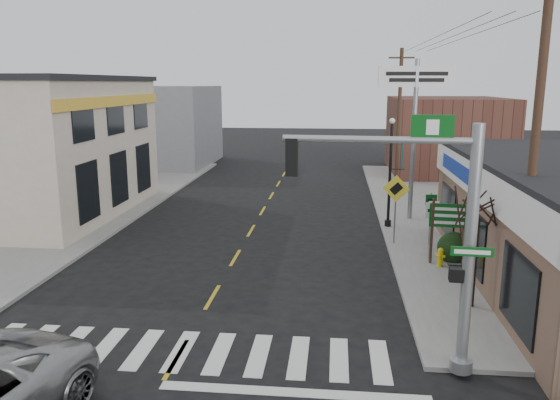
# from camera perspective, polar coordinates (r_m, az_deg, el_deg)

# --- Properties ---
(ground) EXTENTS (140.00, 140.00, 0.00)m
(ground) POSITION_cam_1_polar(r_m,az_deg,el_deg) (14.26, -10.77, -16.00)
(ground) COLOR black
(ground) RESTS_ON ground
(sidewalk_right) EXTENTS (6.00, 38.00, 0.13)m
(sidewalk_right) POSITION_cam_1_polar(r_m,az_deg,el_deg) (26.38, 17.03, -2.90)
(sidewalk_right) COLOR slate
(sidewalk_right) RESTS_ON ground
(sidewalk_left) EXTENTS (6.00, 38.00, 0.13)m
(sidewalk_left) POSITION_cam_1_polar(r_m,az_deg,el_deg) (28.86, -20.68, -1.88)
(sidewalk_left) COLOR slate
(sidewalk_left) RESTS_ON ground
(center_line) EXTENTS (0.12, 56.00, 0.01)m
(center_line) POSITION_cam_1_polar(r_m,az_deg,el_deg) (21.43, -4.70, -6.02)
(center_line) COLOR gold
(center_line) RESTS_ON ground
(crosswalk) EXTENTS (11.00, 2.20, 0.01)m
(crosswalk) POSITION_cam_1_polar(r_m,az_deg,el_deg) (14.59, -10.32, -15.26)
(crosswalk) COLOR silver
(crosswalk) RESTS_ON ground
(left_building) EXTENTS (12.00, 12.00, 6.80)m
(left_building) POSITION_cam_1_polar(r_m,az_deg,el_deg) (31.14, -26.95, 4.80)
(left_building) COLOR #B7AB99
(left_building) RESTS_ON ground
(bldg_distant_right) EXTENTS (8.00, 10.00, 5.60)m
(bldg_distant_right) POSITION_cam_1_polar(r_m,az_deg,el_deg) (42.97, 16.93, 6.46)
(bldg_distant_right) COLOR #522F25
(bldg_distant_right) RESTS_ON ground
(bldg_distant_left) EXTENTS (9.00, 10.00, 6.40)m
(bldg_distant_left) POSITION_cam_1_polar(r_m,az_deg,el_deg) (46.56, -12.82, 7.58)
(bldg_distant_left) COLOR slate
(bldg_distant_left) RESTS_ON ground
(traffic_signal_pole) EXTENTS (4.64, 0.37, 5.88)m
(traffic_signal_pole) POSITION_cam_1_polar(r_m,az_deg,el_deg) (12.51, 16.28, -2.40)
(traffic_signal_pole) COLOR #919598
(traffic_signal_pole) RESTS_ON sidewalk_right
(guide_sign) EXTENTS (1.40, 0.13, 2.45)m
(guide_sign) POSITION_cam_1_polar(r_m,az_deg,el_deg) (20.77, 17.22, -2.17)
(guide_sign) COLOR #412B1E
(guide_sign) RESTS_ON sidewalk_right
(fire_hydrant) EXTENTS (0.22, 0.22, 0.70)m
(fire_hydrant) POSITION_cam_1_polar(r_m,az_deg,el_deg) (20.73, 16.41, -5.66)
(fire_hydrant) COLOR gold
(fire_hydrant) RESTS_ON sidewalk_right
(ped_crossing_sign) EXTENTS (1.12, 0.08, 2.88)m
(ped_crossing_sign) POSITION_cam_1_polar(r_m,az_deg,el_deg) (22.81, 12.01, 0.29)
(ped_crossing_sign) COLOR gray
(ped_crossing_sign) RESTS_ON sidewalk_right
(lamp_post) EXTENTS (0.65, 0.51, 5.00)m
(lamp_post) POSITION_cam_1_polar(r_m,az_deg,el_deg) (25.39, 11.59, 3.67)
(lamp_post) COLOR black
(lamp_post) RESTS_ON sidewalk_right
(dance_center_sign) EXTENTS (3.60, 0.22, 7.64)m
(dance_center_sign) POSITION_cam_1_polar(r_m,az_deg,el_deg) (26.92, 13.96, 9.95)
(dance_center_sign) COLOR gray
(dance_center_sign) RESTS_ON sidewalk_right
(bare_tree) EXTENTS (2.09, 2.09, 4.19)m
(bare_tree) POSITION_cam_1_polar(r_m,az_deg,el_deg) (16.66, 20.06, 0.16)
(bare_tree) COLOR black
(bare_tree) RESTS_ON sidewalk_right
(shrub_front) EXTENTS (1.40, 1.40, 1.05)m
(shrub_front) POSITION_cam_1_polar(r_m,az_deg,el_deg) (19.36, 26.28, -7.27)
(shrub_front) COLOR #193311
(shrub_front) RESTS_ON sidewalk_right
(shrub_back) EXTENTS (1.23, 1.23, 0.93)m
(shrub_back) POSITION_cam_1_polar(r_m,az_deg,el_deg) (21.58, 17.71, -4.81)
(shrub_back) COLOR black
(shrub_back) RESTS_ON sidewalk_right
(utility_pole_near) EXTENTS (1.64, 0.25, 9.40)m
(utility_pole_near) POSITION_cam_1_polar(r_m,az_deg,el_deg) (16.13, 25.04, 4.88)
(utility_pole_near) COLOR #4D2E20
(utility_pole_near) RESTS_ON sidewalk_right
(utility_pole_far) EXTENTS (1.48, 0.22, 8.52)m
(utility_pole_far) POSITION_cam_1_polar(r_m,az_deg,el_deg) (33.49, 12.30, 8.16)
(utility_pole_far) COLOR #413621
(utility_pole_far) RESTS_ON sidewalk_right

